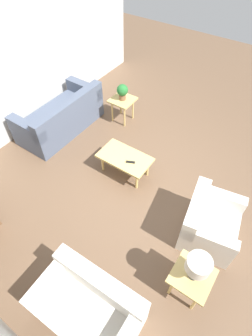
{
  "coord_description": "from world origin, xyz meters",
  "views": [
    {
      "loc": [
        -1.42,
        2.7,
        3.89
      ],
      "look_at": [
        0.23,
        0.3,
        0.55
      ],
      "focal_mm": 28.0,
      "sensor_mm": 36.0,
      "label": 1
    }
  ],
  "objects_px": {
    "sofa": "(62,118)",
    "loveseat": "(90,307)",
    "side_table_lamp": "(191,278)",
    "potted_plant": "(122,91)",
    "side_table_plant": "(123,103)",
    "table_lamp": "(198,266)",
    "coffee_table": "(125,159)",
    "armchair": "(208,223)"
  },
  "relations": [
    {
      "from": "table_lamp",
      "to": "potted_plant",
      "type": "bearing_deg",
      "value": -42.0
    },
    {
      "from": "side_table_lamp",
      "to": "potted_plant",
      "type": "xyz_separation_m",
      "value": [
        2.89,
        -2.61,
        0.29
      ]
    },
    {
      "from": "armchair",
      "to": "side_table_lamp",
      "type": "bearing_deg",
      "value": 178.36
    },
    {
      "from": "loveseat",
      "to": "coffee_table",
      "type": "bearing_deg",
      "value": 113.08
    },
    {
      "from": "sofa",
      "to": "side_table_lamp",
      "type": "xyz_separation_m",
      "value": [
        -3.79,
        1.57,
        0.14
      ]
    },
    {
      "from": "armchair",
      "to": "potted_plant",
      "type": "xyz_separation_m",
      "value": [
        2.75,
        -1.65,
        0.44
      ]
    },
    {
      "from": "side_table_plant",
      "to": "table_lamp",
      "type": "relative_size",
      "value": 1.23
    },
    {
      "from": "side_table_lamp",
      "to": "armchair",
      "type": "bearing_deg",
      "value": -81.61
    },
    {
      "from": "loveseat",
      "to": "potted_plant",
      "type": "bearing_deg",
      "value": 117.75
    },
    {
      "from": "armchair",
      "to": "side_table_lamp",
      "type": "distance_m",
      "value": 0.98
    },
    {
      "from": "side_table_plant",
      "to": "table_lamp",
      "type": "xyz_separation_m",
      "value": [
        -2.89,
        2.61,
        0.4
      ]
    },
    {
      "from": "loveseat",
      "to": "side_table_lamp",
      "type": "xyz_separation_m",
      "value": [
        -0.88,
        -0.97,
        0.16
      ]
    },
    {
      "from": "coffee_table",
      "to": "potted_plant",
      "type": "xyz_separation_m",
      "value": [
        0.97,
        -1.31,
        0.38
      ]
    },
    {
      "from": "sofa",
      "to": "table_lamp",
      "type": "xyz_separation_m",
      "value": [
        -3.79,
        1.57,
        0.55
      ]
    },
    {
      "from": "coffee_table",
      "to": "armchair",
      "type": "bearing_deg",
      "value": 169.28
    },
    {
      "from": "loveseat",
      "to": "side_table_lamp",
      "type": "bearing_deg",
      "value": 46.2
    },
    {
      "from": "coffee_table",
      "to": "table_lamp",
      "type": "bearing_deg",
      "value": 146.03
    },
    {
      "from": "sofa",
      "to": "potted_plant",
      "type": "relative_size",
      "value": 5.42
    },
    {
      "from": "coffee_table",
      "to": "side_table_plant",
      "type": "relative_size",
      "value": 1.76
    },
    {
      "from": "armchair",
      "to": "side_table_plant",
      "type": "bearing_deg",
      "value": 49.08
    },
    {
      "from": "armchair",
      "to": "table_lamp",
      "type": "bearing_deg",
      "value": 178.36
    },
    {
      "from": "potted_plant",
      "to": "loveseat",
      "type": "bearing_deg",
      "value": 119.33
    },
    {
      "from": "armchair",
      "to": "table_lamp",
      "type": "height_order",
      "value": "table_lamp"
    },
    {
      "from": "sofa",
      "to": "loveseat",
      "type": "distance_m",
      "value": 3.87
    },
    {
      "from": "side_table_plant",
      "to": "armchair",
      "type": "bearing_deg",
      "value": 149.11
    },
    {
      "from": "loveseat",
      "to": "armchair",
      "type": "bearing_deg",
      "value": 67.43
    },
    {
      "from": "potted_plant",
      "to": "armchair",
      "type": "bearing_deg",
      "value": 149.11
    },
    {
      "from": "table_lamp",
      "to": "coffee_table",
      "type": "bearing_deg",
      "value": -33.97
    },
    {
      "from": "coffee_table",
      "to": "sofa",
      "type": "bearing_deg",
      "value": -8.39
    },
    {
      "from": "table_lamp",
      "to": "side_table_lamp",
      "type": "bearing_deg",
      "value": 180.0
    },
    {
      "from": "loveseat",
      "to": "side_table_lamp",
      "type": "height_order",
      "value": "loveseat"
    },
    {
      "from": "sofa",
      "to": "potted_plant",
      "type": "height_order",
      "value": "potted_plant"
    },
    {
      "from": "potted_plant",
      "to": "side_table_plant",
      "type": "bearing_deg",
      "value": -18.43
    },
    {
      "from": "armchair",
      "to": "coffee_table",
      "type": "relative_size",
      "value": 1.08
    },
    {
      "from": "loveseat",
      "to": "side_table_plant",
      "type": "xyz_separation_m",
      "value": [
        2.01,
        -3.58,
        0.16
      ]
    },
    {
      "from": "sofa",
      "to": "armchair",
      "type": "relative_size",
      "value": 1.84
    },
    {
      "from": "armchair",
      "to": "coffee_table",
      "type": "xyz_separation_m",
      "value": [
        1.78,
        -0.34,
        0.06
      ]
    },
    {
      "from": "armchair",
      "to": "potted_plant",
      "type": "height_order",
      "value": "potted_plant"
    },
    {
      "from": "armchair",
      "to": "table_lamp",
      "type": "relative_size",
      "value": 2.33
    },
    {
      "from": "sofa",
      "to": "loveseat",
      "type": "relative_size",
      "value": 1.46
    },
    {
      "from": "sofa",
      "to": "loveseat",
      "type": "bearing_deg",
      "value": 48.99
    },
    {
      "from": "loveseat",
      "to": "potted_plant",
      "type": "height_order",
      "value": "potted_plant"
    }
  ]
}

